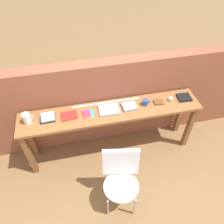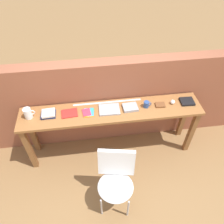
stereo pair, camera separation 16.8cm
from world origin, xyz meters
The scene contains 15 objects.
ground_plane centered at (0.00, 0.00, 0.00)m, with size 40.00×40.00×0.00m, color olive.
brick_wall_back centered at (0.00, 0.64, 0.72)m, with size 6.00×0.20×1.44m, color #935138.
sideboard centered at (0.00, 0.30, 0.74)m, with size 2.50×0.44×0.88m.
chair_white_moulded centered at (-0.06, -0.52, 0.53)m, with size 0.52×0.53×0.89m.
pitcher_white centered at (-1.09, 0.32, 0.96)m, with size 0.14×0.10×0.18m.
book_stack_leftmost centered at (-0.84, 0.32, 0.91)m, with size 0.19×0.17×0.06m.
magazine_cycling centered at (-0.57, 0.31, 0.89)m, with size 0.21×0.16×0.01m, color red.
pamphlet_pile_colourful centered at (-0.31, 0.30, 0.89)m, with size 0.17×0.18×0.01m.
book_open_centre centered at (-0.03, 0.31, 0.89)m, with size 0.28×0.22×0.02m, color #9E9EA3.
book_grey_hardcover centered at (0.26, 0.31, 0.90)m, with size 0.20×0.16×0.04m, color #9E9EA3.
mug centered at (0.49, 0.31, 0.92)m, with size 0.11×0.08×0.09m.
leather_journal_brown centered at (0.68, 0.31, 0.89)m, with size 0.13×0.10×0.02m, color brown.
sports_ball_small centered at (0.86, 0.32, 0.91)m, with size 0.06×0.06×0.06m, color silver.
book_repair_rightmost centered at (1.08, 0.32, 0.89)m, with size 0.19×0.17×0.03m, color black.
ruler_metal_back_edge centered at (-0.04, 0.47, 0.88)m, with size 0.96×0.03×0.00m, color silver.
Camera 1 is at (-0.44, -1.76, 2.97)m, focal length 35.00 mm.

